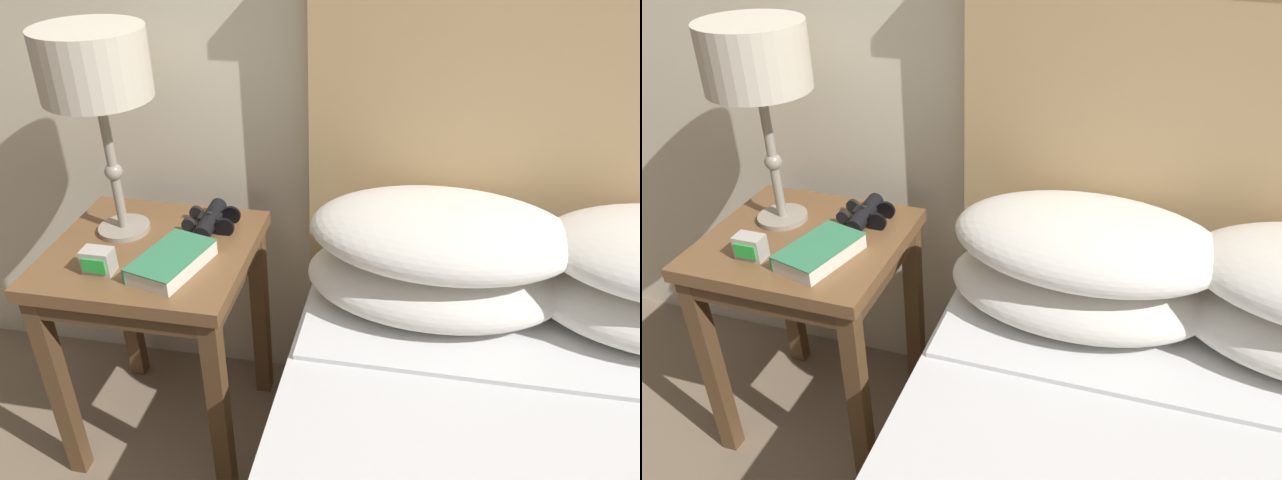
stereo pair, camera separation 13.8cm
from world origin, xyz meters
TOP-DOWN VIEW (x-y plane):
  - nightstand at (-0.61, 0.78)m, footprint 0.50×0.46m
  - table_lamp at (-0.70, 0.85)m, footprint 0.25×0.25m
  - book_on_nightstand at (-0.52, 0.71)m, footprint 0.17×0.23m
  - binoculars_pair at (-0.49, 0.90)m, footprint 0.14×0.16m
  - alarm_clock at (-0.68, 0.66)m, footprint 0.07×0.05m

SIDE VIEW (x-z plane):
  - nightstand at x=-0.61m, z-range 0.21..0.84m
  - book_on_nightstand at x=-0.52m, z-range 0.63..0.67m
  - binoculars_pair at x=-0.49m, z-range 0.63..0.68m
  - alarm_clock at x=-0.68m, z-range 0.63..0.69m
  - table_lamp at x=-0.70m, z-range 0.79..1.30m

